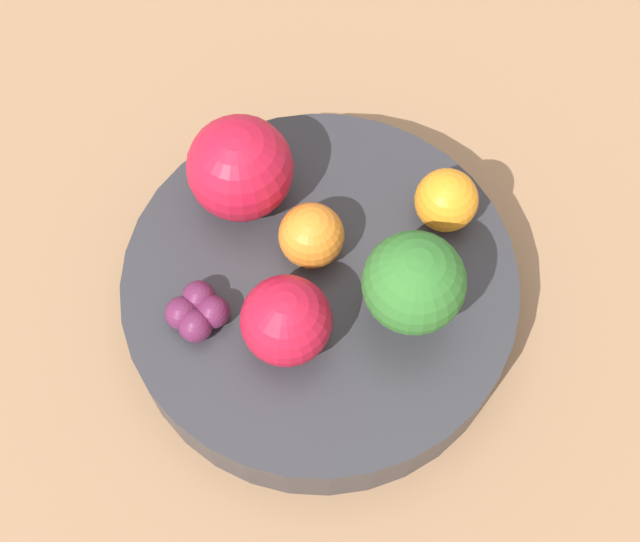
% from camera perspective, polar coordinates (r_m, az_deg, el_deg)
% --- Properties ---
extents(ground_plane, '(6.00, 6.00, 0.00)m').
position_cam_1_polar(ground_plane, '(0.55, 0.00, -3.20)').
color(ground_plane, gray).
extents(table_surface, '(1.20, 1.20, 0.02)m').
position_cam_1_polar(table_surface, '(0.54, 0.00, -2.80)').
color(table_surface, '#936D4C').
rests_on(table_surface, ground_plane).
extents(bowl, '(0.22, 0.22, 0.04)m').
position_cam_1_polar(bowl, '(0.51, 0.00, -1.48)').
color(bowl, '#2D2D33').
rests_on(bowl, table_surface).
extents(broccoli, '(0.05, 0.05, 0.06)m').
position_cam_1_polar(broccoli, '(0.45, 6.02, -0.82)').
color(broccoli, '#99C17A').
rests_on(broccoli, bowl).
extents(apple_red, '(0.06, 0.06, 0.06)m').
position_cam_1_polar(apple_red, '(0.49, -5.14, 6.57)').
color(apple_red, '#B7142D').
rests_on(apple_red, bowl).
extents(apple_green, '(0.05, 0.05, 0.05)m').
position_cam_1_polar(apple_green, '(0.45, -2.18, -3.19)').
color(apple_green, '#B7142D').
rests_on(apple_green, bowl).
extents(orange_front, '(0.04, 0.04, 0.04)m').
position_cam_1_polar(orange_front, '(0.50, 8.09, 4.51)').
color(orange_front, orange).
rests_on(orange_front, bowl).
extents(orange_back, '(0.04, 0.04, 0.04)m').
position_cam_1_polar(orange_back, '(0.48, -0.56, 2.29)').
color(orange_back, orange).
rests_on(orange_back, bowl).
extents(grape_cluster, '(0.03, 0.03, 0.02)m').
position_cam_1_polar(grape_cluster, '(0.48, -7.86, -2.61)').
color(grape_cluster, '#5B1E42').
rests_on(grape_cluster, bowl).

